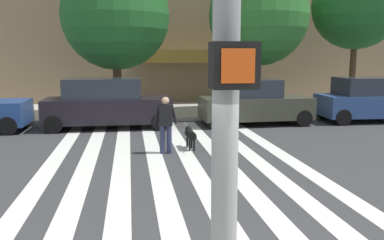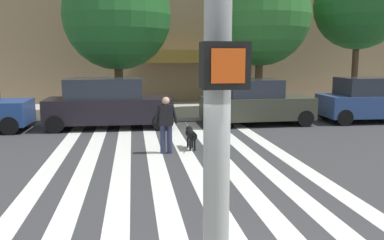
% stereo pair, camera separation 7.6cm
% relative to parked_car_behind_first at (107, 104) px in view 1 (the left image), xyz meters
% --- Properties ---
extents(ground_plane, '(160.00, 160.00, 0.00)m').
position_rel_parked_car_behind_first_xyz_m(ground_plane, '(2.51, -5.63, -0.94)').
color(ground_plane, '#353538').
extents(sidewalk_far, '(80.00, 6.00, 0.15)m').
position_rel_parked_car_behind_first_xyz_m(sidewalk_far, '(2.51, 4.26, -0.87)').
color(sidewalk_far, '#B5ADA6').
rests_on(sidewalk_far, ground_plane).
extents(crosswalk_stripes, '(6.75, 13.18, 0.01)m').
position_rel_parked_car_behind_first_xyz_m(crosswalk_stripes, '(1.98, -5.63, -0.94)').
color(crosswalk_stripes, silver).
rests_on(crosswalk_stripes, ground_plane).
extents(parked_car_behind_first, '(4.82, 1.92, 1.93)m').
position_rel_parked_car_behind_first_xyz_m(parked_car_behind_first, '(0.00, 0.00, 0.00)').
color(parked_car_behind_first, black).
rests_on(parked_car_behind_first, ground_plane).
extents(parked_car_third_in_line, '(4.46, 2.06, 1.85)m').
position_rel_parked_car_behind_first_xyz_m(parked_car_third_in_line, '(5.90, -0.00, -0.07)').
color(parked_car_third_in_line, '#393A2E').
rests_on(parked_car_third_in_line, ground_plane).
extents(parked_car_fourth_in_line, '(4.47, 2.13, 1.88)m').
position_rel_parked_car_behind_first_xyz_m(parked_car_fourth_in_line, '(11.05, 0.00, -0.03)').
color(parked_car_fourth_in_line, navy).
rests_on(parked_car_fourth_in_line, ground_plane).
extents(street_tree_nearest, '(4.70, 4.70, 6.71)m').
position_rel_parked_car_behind_first_xyz_m(street_tree_nearest, '(0.35, 2.47, 3.55)').
color(street_tree_nearest, '#4C3823').
rests_on(street_tree_nearest, sidewalk_far).
extents(street_tree_middle, '(4.55, 4.55, 6.71)m').
position_rel_parked_car_behind_first_xyz_m(street_tree_middle, '(6.76, 2.37, 3.63)').
color(street_tree_middle, '#4C3823').
rests_on(street_tree_middle, sidewalk_far).
extents(street_tree_further, '(4.22, 4.22, 7.14)m').
position_rel_parked_car_behind_first_xyz_m(street_tree_further, '(11.71, 2.70, 4.22)').
color(street_tree_further, '#4C3823').
rests_on(street_tree_further, sidewalk_far).
extents(pedestrian_dog_walker, '(0.70, 0.25, 1.64)m').
position_rel_parked_car_behind_first_xyz_m(pedestrian_dog_walker, '(1.88, -4.44, -0.02)').
color(pedestrian_dog_walker, '#282D4C').
rests_on(pedestrian_dog_walker, ground_plane).
extents(dog_on_leash, '(0.27, 1.05, 0.65)m').
position_rel_parked_car_behind_first_xyz_m(dog_on_leash, '(2.66, -3.99, -0.50)').
color(dog_on_leash, black).
rests_on(dog_on_leash, ground_plane).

